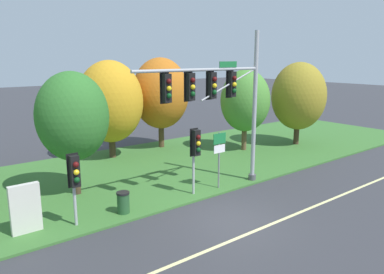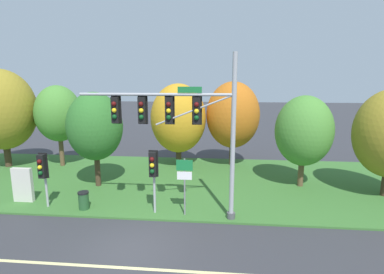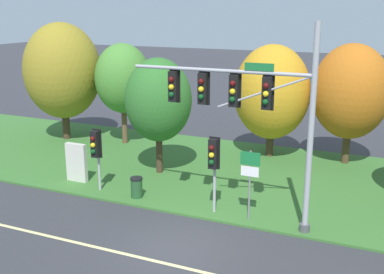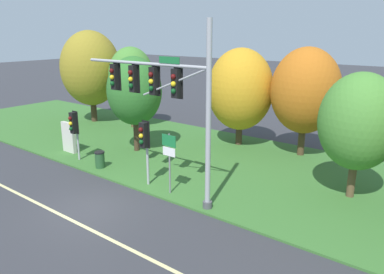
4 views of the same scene
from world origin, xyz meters
name	(u,v)px [view 2 (image 2 of 4)]	position (x,y,z in m)	size (l,w,h in m)	color
ground_plane	(128,249)	(0.00, 0.00, 0.00)	(160.00, 160.00, 0.00)	#333338
lane_stripe	(118,267)	(0.00, -1.20, 0.00)	(36.00, 0.16, 0.01)	beige
grass_verge	(165,180)	(0.00, 8.25, 0.05)	(48.00, 11.50, 0.10)	#386B2D
traffic_signal_mast	(182,121)	(1.84, 2.93, 4.83)	(7.38, 0.49, 7.81)	#9EA0A5
pedestrian_signal_near_kerb	(153,168)	(0.38, 3.08, 2.47)	(0.46, 0.55, 3.24)	#9EA0A5
pedestrian_signal_further_along	(43,169)	(-5.41, 3.23, 2.21)	(0.46, 0.55, 2.94)	#9EA0A5
route_sign_post	(185,178)	(1.92, 3.11, 2.03)	(0.80, 0.08, 2.88)	slate
tree_nearest_road	(2,110)	(-12.65, 10.21, 4.47)	(4.81, 4.81, 7.40)	#423021
tree_left_of_mast	(58,114)	(-8.62, 10.83, 4.15)	(3.40, 3.40, 6.20)	brown
tree_behind_signpost	(95,127)	(-4.03, 6.75, 3.88)	(3.36, 3.36, 5.89)	#423021
tree_mid_verge	(178,118)	(0.40, 11.88, 3.77)	(4.23, 4.23, 6.33)	#423021
tree_tall_centre	(233,115)	(4.55, 12.29, 4.03)	(4.06, 4.06, 6.48)	#4C3823
tree_right_far	(304,131)	(8.70, 7.91, 3.61)	(3.46, 3.46, 5.68)	brown
info_kiosk	(23,185)	(-7.10, 3.94, 1.04)	(1.10, 0.24, 1.90)	beige
trash_bin	(84,200)	(-3.37, 3.30, 0.57)	(0.56, 0.56, 0.93)	#234C28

